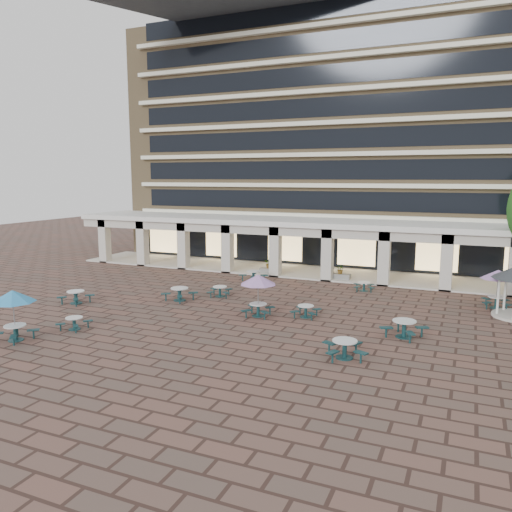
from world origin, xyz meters
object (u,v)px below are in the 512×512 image
(picnic_table_2, at_px, (345,347))
(planter_left, at_px, (269,268))
(picnic_table_1, at_px, (74,322))
(planter_right, at_px, (340,274))

(picnic_table_2, bearing_deg, planter_left, 99.88)
(picnic_table_1, relative_size, planter_right, 1.02)
(planter_left, relative_size, planter_right, 1.00)
(planter_left, distance_m, planter_right, 5.86)
(picnic_table_2, xyz_separation_m, planter_right, (-4.21, 16.22, -0.02))
(planter_left, bearing_deg, planter_right, 0.00)
(picnic_table_1, xyz_separation_m, planter_right, (9.60, 17.70, 0.08))
(picnic_table_1, relative_size, picnic_table_2, 0.69)
(planter_left, bearing_deg, picnic_table_1, -101.94)
(picnic_table_1, bearing_deg, planter_left, 74.33)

